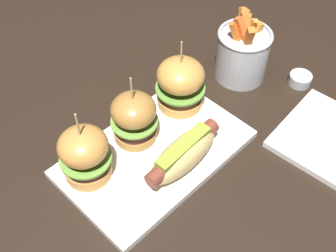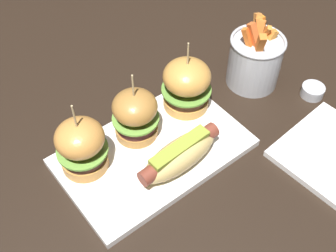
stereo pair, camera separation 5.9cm
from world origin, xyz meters
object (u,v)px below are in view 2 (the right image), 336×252
object	(u,v)px
slider_left	(81,146)
slider_center	(134,115)
hot_dog	(180,155)
sauce_ramekin	(313,91)
slider_right	(187,85)
side_plate	(336,156)
fries_bucket	(255,60)
platter_main	(154,152)

from	to	relation	value
slider_left	slider_center	bearing A→B (deg)	2.01
hot_dog	slider_left	bearing A→B (deg)	141.97
slider_center	sauce_ramekin	distance (m)	0.36
slider_center	slider_right	world-z (taller)	slider_right
slider_right	side_plate	size ratio (longest dim) A/B	0.82
slider_left	slider_right	bearing A→B (deg)	0.93
slider_right	side_plate	world-z (taller)	slider_right
hot_dog	fries_bucket	xyz separation A→B (m)	(0.26, 0.08, 0.02)
hot_dog	slider_center	distance (m)	0.11
platter_main	side_plate	xyz separation A→B (m)	(0.25, -0.20, -0.00)
slider_right	sauce_ramekin	distance (m)	0.26
platter_main	side_plate	bearing A→B (deg)	-39.64
side_plate	sauce_ramekin	bearing A→B (deg)	54.83
hot_dog	slider_right	distance (m)	0.14
slider_center	slider_right	bearing A→B (deg)	-0.04
slider_left	slider_center	distance (m)	0.11
side_plate	slider_left	bearing A→B (deg)	144.86
slider_left	slider_center	world-z (taller)	slider_left
side_plate	fries_bucket	bearing A→B (deg)	83.68
platter_main	hot_dog	distance (m)	0.06
slider_center	sauce_ramekin	world-z (taller)	slider_center
slider_right	fries_bucket	xyz separation A→B (m)	(0.16, -0.02, -0.01)
hot_dog	fries_bucket	bearing A→B (deg)	17.41
hot_dog	slider_left	world-z (taller)	slider_left
slider_left	side_plate	distance (m)	0.44
platter_main	slider_right	xyz separation A→B (m)	(0.11, 0.05, 0.06)
sauce_ramekin	side_plate	xyz separation A→B (m)	(-0.09, -0.13, -0.01)
fries_bucket	hot_dog	bearing A→B (deg)	-162.59
fries_bucket	sauce_ramekin	world-z (taller)	fries_bucket
sauce_ramekin	fries_bucket	bearing A→B (deg)	121.97
fries_bucket	slider_right	bearing A→B (deg)	172.35
slider_left	slider_right	distance (m)	0.22
slider_left	slider_right	size ratio (longest dim) A/B	0.98
hot_dog	sauce_ramekin	size ratio (longest dim) A/B	3.57
hot_dog	slider_right	world-z (taller)	slider_right
platter_main	slider_center	size ratio (longest dim) A/B	2.32
slider_left	side_plate	world-z (taller)	slider_left
hot_dog	slider_right	xyz separation A→B (m)	(0.10, 0.10, 0.02)
slider_center	sauce_ramekin	bearing A→B (deg)	-20.21
slider_center	side_plate	distance (m)	0.36
platter_main	slider_left	size ratio (longest dim) A/B	2.25
slider_left	sauce_ramekin	size ratio (longest dim) A/B	3.19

